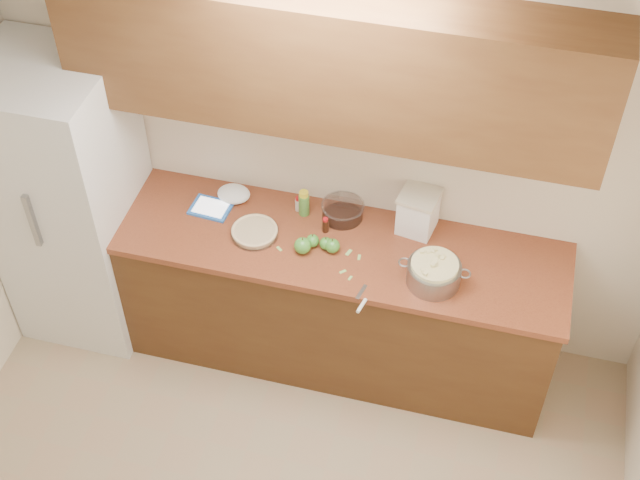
% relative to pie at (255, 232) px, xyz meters
% --- Properties ---
extents(room_shell, '(3.60, 3.60, 3.60)m').
position_rel_pie_xyz_m(room_shell, '(0.36, -1.43, 0.36)').
color(room_shell, tan).
rests_on(room_shell, ground).
extents(counter_run, '(2.64, 0.68, 0.92)m').
position_rel_pie_xyz_m(counter_run, '(0.36, 0.04, -0.48)').
color(counter_run, '#4E3016').
rests_on(counter_run, ground).
extents(upper_cabinets, '(2.60, 0.34, 0.70)m').
position_rel_pie_xyz_m(upper_cabinets, '(0.36, 0.20, 1.01)').
color(upper_cabinets, brown).
rests_on(upper_cabinets, room_shell).
extents(fridge, '(0.70, 0.70, 1.80)m').
position_rel_pie_xyz_m(fridge, '(-1.08, 0.01, -0.04)').
color(fridge, silver).
rests_on(fridge, ground).
extents(pie, '(0.26, 0.26, 0.04)m').
position_rel_pie_xyz_m(pie, '(0.00, 0.00, 0.00)').
color(pie, silver).
rests_on(pie, counter_run).
extents(colander, '(0.37, 0.28, 0.14)m').
position_rel_pie_xyz_m(colander, '(0.98, -0.09, 0.05)').
color(colander, gray).
rests_on(colander, counter_run).
extents(flour_canister, '(0.23, 0.23, 0.25)m').
position_rel_pie_xyz_m(flour_canister, '(0.83, 0.27, 0.10)').
color(flour_canister, white).
rests_on(flour_canister, counter_run).
extents(tablet, '(0.23, 0.18, 0.02)m').
position_rel_pie_xyz_m(tablet, '(-0.29, 0.13, -0.01)').
color(tablet, blue).
rests_on(tablet, counter_run).
extents(paring_knife, '(0.06, 0.20, 0.02)m').
position_rel_pie_xyz_m(paring_knife, '(0.66, -0.34, -0.01)').
color(paring_knife, gray).
rests_on(paring_knife, counter_run).
extents(lemon_bottle, '(0.06, 0.06, 0.16)m').
position_rel_pie_xyz_m(lemon_bottle, '(0.21, 0.22, 0.06)').
color(lemon_bottle, '#4C8C38').
rests_on(lemon_bottle, counter_run).
extents(cinnamon_shaker, '(0.04, 0.04, 0.09)m').
position_rel_pie_xyz_m(cinnamon_shaker, '(0.18, 0.24, 0.02)').
color(cinnamon_shaker, beige).
rests_on(cinnamon_shaker, counter_run).
extents(vanilla_bottle, '(0.03, 0.03, 0.09)m').
position_rel_pie_xyz_m(vanilla_bottle, '(0.36, 0.12, 0.02)').
color(vanilla_bottle, black).
rests_on(vanilla_bottle, counter_run).
extents(mixing_bowl, '(0.24, 0.24, 0.09)m').
position_rel_pie_xyz_m(mixing_bowl, '(0.42, 0.25, 0.03)').
color(mixing_bowl, silver).
rests_on(mixing_bowl, counter_run).
extents(paper_towel, '(0.20, 0.17, 0.08)m').
position_rel_pie_xyz_m(paper_towel, '(-0.19, 0.24, 0.02)').
color(paper_towel, white).
rests_on(paper_towel, counter_run).
extents(apple_left, '(0.07, 0.07, 0.08)m').
position_rel_pie_xyz_m(apple_left, '(0.32, 0.00, 0.01)').
color(apple_left, '#418B2E').
rests_on(apple_left, counter_run).
extents(apple_center, '(0.07, 0.07, 0.08)m').
position_rel_pie_xyz_m(apple_center, '(0.39, -0.00, 0.01)').
color(apple_center, '#418B2E').
rests_on(apple_center, counter_run).
extents(apple_front, '(0.09, 0.09, 0.10)m').
position_rel_pie_xyz_m(apple_front, '(0.28, -0.06, 0.02)').
color(apple_front, '#418B2E').
rests_on(apple_front, counter_run).
extents(apple_extra, '(0.08, 0.08, 0.09)m').
position_rel_pie_xyz_m(apple_extra, '(0.43, -0.01, 0.02)').
color(apple_extra, '#418B2E').
rests_on(apple_extra, counter_run).
extents(peel_a, '(0.03, 0.05, 0.00)m').
position_rel_pie_xyz_m(peel_a, '(0.52, -0.00, -0.02)').
color(peel_a, '#91C861').
rests_on(peel_a, counter_run).
extents(peel_b, '(0.04, 0.04, 0.00)m').
position_rel_pie_xyz_m(peel_b, '(0.52, -0.14, -0.02)').
color(peel_b, '#91C861').
rests_on(peel_b, counter_run).
extents(peel_c, '(0.02, 0.04, 0.00)m').
position_rel_pie_xyz_m(peel_c, '(0.58, -0.02, -0.02)').
color(peel_c, '#91C861').
rests_on(peel_c, counter_run).
extents(peel_d, '(0.02, 0.03, 0.00)m').
position_rel_pie_xyz_m(peel_d, '(0.57, -0.18, -0.02)').
color(peel_d, '#91C861').
rests_on(peel_d, counter_run).
extents(peel_e, '(0.04, 0.03, 0.00)m').
position_rel_pie_xyz_m(peel_e, '(0.16, -0.07, -0.02)').
color(peel_e, '#91C861').
rests_on(peel_e, counter_run).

